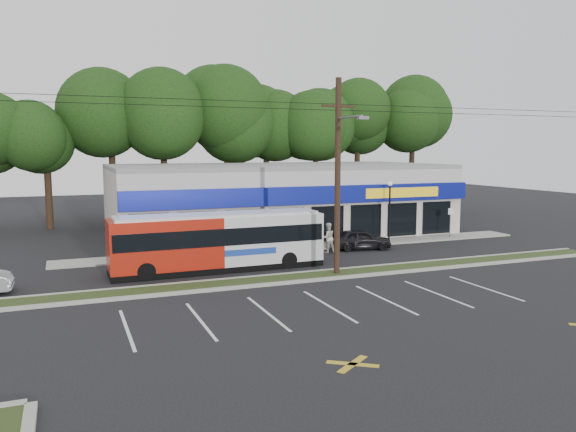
# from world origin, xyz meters

# --- Properties ---
(ground) EXTENTS (120.00, 120.00, 0.00)m
(ground) POSITION_xyz_m (0.00, 0.00, 0.00)
(ground) COLOR black
(ground) RESTS_ON ground
(grass_strip) EXTENTS (40.00, 1.60, 0.12)m
(grass_strip) POSITION_xyz_m (0.00, 1.00, 0.06)
(grass_strip) COLOR #253315
(grass_strip) RESTS_ON ground
(curb_south) EXTENTS (40.00, 0.25, 0.14)m
(curb_south) POSITION_xyz_m (0.00, 0.15, 0.07)
(curb_south) COLOR #9E9E93
(curb_south) RESTS_ON ground
(curb_north) EXTENTS (40.00, 0.25, 0.14)m
(curb_north) POSITION_xyz_m (0.00, 1.85, 0.07)
(curb_north) COLOR #9E9E93
(curb_north) RESTS_ON ground
(sidewalk) EXTENTS (32.00, 2.20, 0.10)m
(sidewalk) POSITION_xyz_m (5.00, 9.00, 0.05)
(sidewalk) COLOR #9E9E93
(sidewalk) RESTS_ON ground
(strip_mall) EXTENTS (25.00, 12.55, 5.30)m
(strip_mall) POSITION_xyz_m (5.50, 15.91, 2.65)
(strip_mall) COLOR beige
(strip_mall) RESTS_ON ground
(utility_pole) EXTENTS (50.00, 2.77, 10.00)m
(utility_pole) POSITION_xyz_m (2.83, 0.93, 5.41)
(utility_pole) COLOR black
(utility_pole) RESTS_ON ground
(lamp_post) EXTENTS (0.30, 0.30, 4.25)m
(lamp_post) POSITION_xyz_m (11.00, 8.80, 2.67)
(lamp_post) COLOR black
(lamp_post) RESTS_ON ground
(sign_post) EXTENTS (0.45, 0.10, 2.23)m
(sign_post) POSITION_xyz_m (16.00, 8.57, 1.56)
(sign_post) COLOR #59595E
(sign_post) RESTS_ON ground
(tree_line) EXTENTS (46.76, 6.76, 11.83)m
(tree_line) POSITION_xyz_m (4.00, 26.00, 8.42)
(tree_line) COLOR black
(tree_line) RESTS_ON ground
(metrobus) EXTENTS (11.46, 2.55, 3.07)m
(metrobus) POSITION_xyz_m (-2.32, 4.50, 1.63)
(metrobus) COLOR #A61B0C
(metrobus) RESTS_ON ground
(car_dark) EXTENTS (4.18, 2.35, 1.34)m
(car_dark) POSITION_xyz_m (7.80, 7.12, 0.67)
(car_dark) COLOR black
(car_dark) RESTS_ON ground
(pedestrian_a) EXTENTS (0.70, 0.48, 1.86)m
(pedestrian_a) POSITION_xyz_m (4.70, 8.50, 0.93)
(pedestrian_a) COLOR silver
(pedestrian_a) RESTS_ON ground
(pedestrian_b) EXTENTS (0.95, 0.75, 1.89)m
(pedestrian_b) POSITION_xyz_m (5.34, 6.89, 0.94)
(pedestrian_b) COLOR beige
(pedestrian_b) RESTS_ON ground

